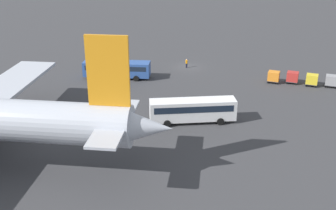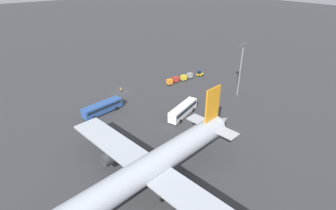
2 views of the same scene
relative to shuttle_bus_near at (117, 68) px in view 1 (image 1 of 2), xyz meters
The scene contains 8 objects.
ground_plane 14.85m from the shuttle_bus_near, 139.49° to the right, with size 600.00×600.00×0.00m, color #38383A.
shuttle_bus_near is the anchor object (origin of this frame).
shuttle_bus_far 22.78m from the shuttle_bus_near, 137.66° to the left, with size 12.05×6.36×3.30m.
worker_person 14.26m from the shuttle_bus_near, 140.51° to the right, with size 0.38×0.38×1.74m.
cargo_cart_grey 37.38m from the shuttle_bus_near, behind, with size 2.19×1.91×2.06m.
cargo_cart_yellow 34.18m from the shuttle_bus_near, behind, with size 2.19×1.91×2.06m.
cargo_cart_red 31.08m from the shuttle_bus_near, behind, with size 2.19×1.91×2.06m.
cargo_cart_orange 27.85m from the shuttle_bus_near, behind, with size 2.19×1.91×2.06m.
Camera 1 is at (-15.18, 77.63, 24.94)m, focal length 45.00 mm.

